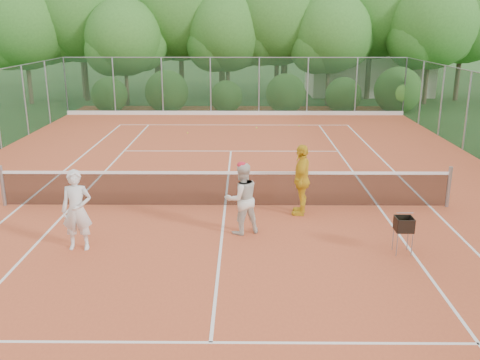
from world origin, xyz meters
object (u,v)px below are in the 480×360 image
Objects in this scene: player_center_grp at (242,198)px; player_yellow at (302,180)px; player_white at (77,210)px; ball_hopper at (404,225)px.

player_yellow is (1.51, 1.32, 0.06)m from player_center_grp.
player_white is 5.51m from player_yellow.
player_center_grp is 2.12× the size of ball_hopper.
ball_hopper is (6.93, -0.19, -0.24)m from player_white.
player_yellow is 3.12m from ball_hopper.
player_white is at bearing -164.99° from player_center_grp.
player_center_grp is at bearing 139.55° from ball_hopper.
player_yellow is at bearing 41.14° from player_center_grp.
ball_hopper is (3.42, -1.13, -0.21)m from player_center_grp.
player_center_grp is 3.61m from ball_hopper.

